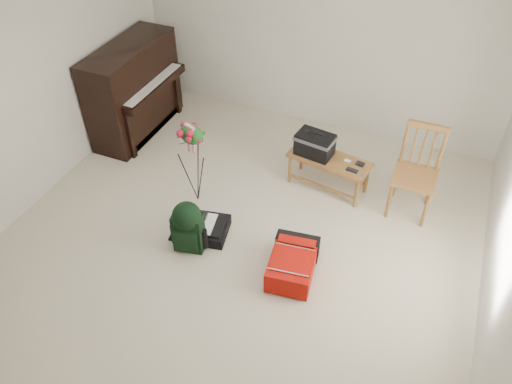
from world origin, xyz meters
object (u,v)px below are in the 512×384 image
at_px(red_suitcase, 294,260).
at_px(black_duffel, 203,227).
at_px(piano, 135,91).
at_px(green_backpack, 187,225).
at_px(dining_chair, 416,173).
at_px(flower_stand, 194,164).
at_px(bench, 319,150).

distance_m(red_suitcase, black_duffel, 1.12).
xyz_separation_m(piano, black_duffel, (1.77, -1.49, -0.52)).
bearing_deg(green_backpack, piano, 123.68).
height_order(dining_chair, flower_stand, flower_stand).
distance_m(dining_chair, flower_stand, 2.48).
bearing_deg(flower_stand, bench, 54.18).
bearing_deg(black_duffel, red_suitcase, -17.05).
distance_m(piano, green_backpack, 2.48).
bearing_deg(bench, piano, -175.98).
distance_m(black_duffel, flower_stand, 0.72).
xyz_separation_m(dining_chair, flower_stand, (-2.34, -0.82, 0.01)).
bearing_deg(red_suitcase, dining_chair, 49.40).
distance_m(bench, black_duffel, 1.63).
xyz_separation_m(black_duffel, flower_stand, (-0.32, 0.47, 0.45)).
distance_m(piano, bench, 2.68).
height_order(dining_chair, red_suitcase, dining_chair).
height_order(red_suitcase, black_duffel, red_suitcase).
height_order(red_suitcase, flower_stand, flower_stand).
relative_size(green_backpack, flower_stand, 0.57).
bearing_deg(flower_stand, dining_chair, 39.83).
height_order(piano, dining_chair, piano).
xyz_separation_m(dining_chair, red_suitcase, (-0.91, -1.41, -0.38)).
distance_m(bench, dining_chair, 1.12).
relative_size(dining_chair, flower_stand, 0.99).
distance_m(bench, green_backpack, 1.81).
bearing_deg(piano, black_duffel, -40.14).
xyz_separation_m(red_suitcase, green_backpack, (-1.14, -0.14, 0.19)).
height_order(piano, green_backpack, piano).
bearing_deg(piano, red_suitcase, -29.17).
bearing_deg(flower_stand, red_suitcase, -1.90).
relative_size(bench, green_backpack, 1.64).
bearing_deg(red_suitcase, black_duffel, 166.42).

